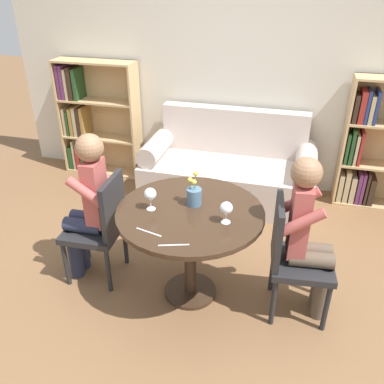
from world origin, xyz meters
name	(u,v)px	position (x,y,z in m)	size (l,w,h in m)	color
ground_plane	(190,292)	(0.00, 0.00, 0.00)	(16.00, 16.00, 0.00)	brown
back_wall	(240,64)	(0.00, 2.01, 1.35)	(5.20, 0.05, 2.70)	beige
round_table	(190,226)	(0.00, 0.00, 0.62)	(1.04, 1.04, 0.76)	#382619
couch	(229,171)	(0.00, 1.59, 0.31)	(1.80, 0.80, 0.92)	beige
bookshelf_left	(91,118)	(-1.72, 1.86, 0.66)	(0.94, 0.28, 1.34)	tan
bookshelf_right	(377,149)	(1.47, 1.86, 0.62)	(0.94, 0.28, 1.34)	tan
chair_left	(101,224)	(-0.72, 0.03, 0.49)	(0.44, 0.44, 0.90)	#232326
chair_right	(292,254)	(0.73, 0.03, 0.49)	(0.46, 0.46, 0.90)	#232326
person_left	(88,205)	(-0.81, 0.03, 0.66)	(0.43, 0.35, 1.23)	#282D47
person_right	(309,237)	(0.81, 0.05, 0.65)	(0.44, 0.37, 1.22)	brown
wine_glass_left	(150,195)	(-0.27, -0.05, 0.87)	(0.09, 0.09, 0.16)	white
wine_glass_right	(226,209)	(0.27, -0.08, 0.86)	(0.09, 0.09, 0.15)	white
flower_vase	(194,195)	(0.00, 0.09, 0.83)	(0.11, 0.11, 0.26)	slate
knife_left_setting	(174,245)	(0.01, -0.41, 0.76)	(0.18, 0.07, 0.00)	silver
fork_left_setting	(149,232)	(-0.19, -0.32, 0.76)	(0.19, 0.06, 0.00)	silver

